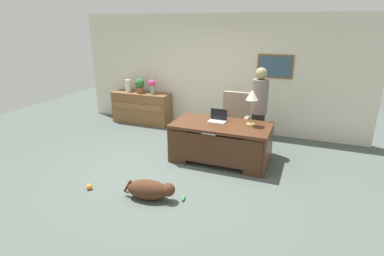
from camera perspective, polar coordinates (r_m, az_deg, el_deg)
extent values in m
plane|color=#4C5651|center=(5.53, -4.22, -7.92)|extent=(12.00, 12.00, 0.00)
cube|color=beige|center=(7.44, 4.35, 10.11)|extent=(7.00, 0.12, 2.70)
cube|color=brown|center=(7.05, 15.19, 10.98)|extent=(0.77, 0.03, 0.51)
cube|color=#355265|center=(7.03, 15.17, 10.97)|extent=(0.69, 0.01, 0.43)
cube|color=#4C2B19|center=(5.67, 5.46, 0.53)|extent=(1.80, 0.93, 0.05)
cube|color=#4C2B19|center=(6.02, -1.23, -1.97)|extent=(0.36, 0.87, 0.68)
cube|color=#4C2B19|center=(5.66, 12.35, -3.86)|extent=(0.36, 0.87, 0.68)
cube|color=#412415|center=(5.40, 4.04, -4.19)|extent=(1.70, 0.04, 0.55)
cube|color=brown|center=(8.08, -9.30, 3.73)|extent=(1.52, 0.48, 0.79)
cube|color=brown|center=(7.85, -10.25, 3.94)|extent=(1.42, 0.02, 0.14)
cube|color=gray|center=(6.46, 7.73, -0.40)|extent=(0.60, 0.58, 0.18)
cylinder|color=black|center=(6.54, 7.64, -2.30)|extent=(0.10, 0.10, 0.28)
cylinder|color=black|center=(6.58, 7.59, -3.23)|extent=(0.52, 0.52, 0.05)
cube|color=gray|center=(6.55, 8.41, 3.76)|extent=(0.60, 0.12, 0.67)
cube|color=gray|center=(6.46, 5.57, 1.55)|extent=(0.08, 0.50, 0.22)
cube|color=gray|center=(6.34, 10.08, 1.01)|extent=(0.08, 0.50, 0.22)
cylinder|color=#262323|center=(6.29, 11.99, -0.81)|extent=(0.26, 0.26, 0.82)
cylinder|color=slate|center=(6.09, 12.46, 5.74)|extent=(0.32, 0.32, 0.66)
sphere|color=#8F875C|center=(6.00, 12.77, 9.85)|extent=(0.23, 0.23, 0.23)
ellipsoid|color=#472819|center=(4.70, -8.20, -11.25)|extent=(0.68, 0.39, 0.30)
sphere|color=#472819|center=(4.58, -4.42, -11.36)|extent=(0.20, 0.20, 0.20)
cylinder|color=#472819|center=(4.80, -11.84, -10.49)|extent=(0.15, 0.07, 0.21)
cube|color=#B2B5BA|center=(5.77, 4.68, 1.22)|extent=(0.32, 0.22, 0.01)
cube|color=black|center=(5.83, 5.02, 2.57)|extent=(0.32, 0.01, 0.21)
cylinder|color=#9E8447|center=(5.67, 10.78, 0.67)|extent=(0.16, 0.16, 0.02)
cylinder|color=#9E8447|center=(5.61, 10.93, 2.94)|extent=(0.02, 0.02, 0.44)
cone|color=silver|center=(5.53, 11.13, 6.05)|extent=(0.22, 0.22, 0.18)
cylinder|color=#82AC9D|center=(7.80, -7.37, 7.03)|extent=(0.09, 0.09, 0.20)
sphere|color=#ED398C|center=(7.77, -7.42, 8.26)|extent=(0.17, 0.17, 0.17)
cylinder|color=silver|center=(8.15, -11.77, 7.69)|extent=(0.16, 0.16, 0.31)
cylinder|color=brown|center=(7.98, -9.65, 6.98)|extent=(0.18, 0.18, 0.14)
sphere|color=#2C6B33|center=(7.95, -9.71, 8.17)|extent=(0.24, 0.24, 0.24)
sphere|color=orange|center=(5.19, -18.53, -10.30)|extent=(0.09, 0.09, 0.09)
ellipsoid|color=green|center=(4.70, -1.64, -12.83)|extent=(0.09, 0.16, 0.05)
ellipsoid|color=beige|center=(4.99, -11.32, -11.18)|extent=(0.15, 0.17, 0.05)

